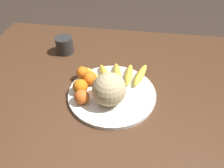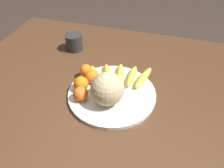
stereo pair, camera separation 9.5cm
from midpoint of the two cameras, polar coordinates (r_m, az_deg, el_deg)
The scene contains 12 objects.
ground_plane at distance 1.64m, azimuth 0.75°, elevation -20.39°, with size 12.00×12.00×0.00m, color #382B23.
kitchen_table at distance 1.10m, azimuth 1.06°, elevation -3.93°, with size 1.49×1.13×0.75m.
fruit_bowl at distance 0.99m, azimuth 2.75°, elevation -2.62°, with size 0.40×0.40×0.02m.
melon at distance 0.89m, azimuth 1.80°, elevation -1.46°, with size 0.14×0.14×0.14m.
banana_bunch at distance 1.04m, azimuth 4.72°, elevation 1.96°, with size 0.32×0.21×0.04m.
orange_front_left at distance 0.98m, azimuth -5.37°, elevation -0.04°, with size 0.07×0.07×0.07m.
orange_front_right at distance 1.01m, azimuth -2.63°, elevation 1.88°, with size 0.06×0.06×0.06m.
orange_mid_center at distance 0.93m, azimuth -5.37°, elevation -2.72°, with size 0.06×0.06×0.06m.
orange_back_left at distance 1.06m, azimuth -4.30°, elevation 3.56°, with size 0.06×0.06×0.06m.
orange_back_right at distance 1.00m, azimuth 0.45°, elevation 0.85°, with size 0.06×0.06×0.06m.
produce_tag at distance 0.96m, azimuth 0.28°, elevation -3.56°, with size 0.09×0.05×0.00m.
ceramic_mug at distance 1.28m, azimuth -7.77°, elevation 10.81°, with size 0.10×0.13×0.09m.
Camera 2 is at (0.24, -0.73, 1.46)m, focal length 35.00 mm.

